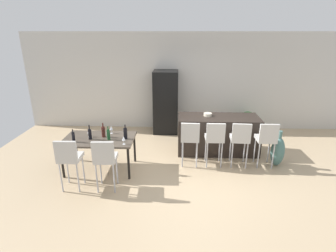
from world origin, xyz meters
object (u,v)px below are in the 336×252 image
object	(u,v)px
bar_chair_right	(240,137)
wine_bottle_near	(90,134)
wine_bottle_end	(73,137)
bar_chair_middle	(215,137)
refrigerator	(166,102)
wine_bottle_far	(103,132)
wine_bottle_corner	(108,134)
wine_bottle_inner	(125,133)
dining_chair_far	(105,157)
fruit_bowl	(208,114)
floor_vase	(278,151)
bar_chair_left	(190,137)
dining_chair_near	(69,157)
wine_glass_left	(111,128)
wine_glass_middle	(124,139)
kitchen_island	(218,134)
dining_table	(99,141)
wine_glass_right	(89,131)
potted_plant	(247,120)
bar_chair_far	(267,138)

from	to	relation	value
bar_chair_right	wine_bottle_near	size ratio (longest dim) A/B	3.31
wine_bottle_end	bar_chair_middle	bearing A→B (deg)	9.07
refrigerator	wine_bottle_far	bearing A→B (deg)	-117.89
wine_bottle_end	wine_bottle_corner	bearing A→B (deg)	12.36
wine_bottle_inner	dining_chair_far	bearing A→B (deg)	-106.74
fruit_bowl	floor_vase	xyz separation A→B (m)	(1.52, -0.78, -0.61)
bar_chair_left	dining_chair_near	bearing A→B (deg)	-155.01
dining_chair_far	wine_glass_left	distance (m)	1.13
wine_bottle_end	wine_glass_middle	distance (m)	1.06
wine_bottle_inner	wine_bottle_end	bearing A→B (deg)	-169.06
kitchen_island	wine_bottle_near	world-z (taller)	wine_bottle_near
floor_vase	bar_chair_middle	bearing A→B (deg)	-177.09
dining_chair_near	floor_vase	distance (m)	4.44
wine_bottle_end	dining_chair_far	bearing A→B (deg)	-36.79
wine_bottle_far	floor_vase	world-z (taller)	wine_bottle_far
kitchen_island	wine_bottle_near	size ratio (longest dim) A/B	6.24
dining_table	wine_glass_right	distance (m)	0.31
bar_chair_right	wine_bottle_far	distance (m)	2.99
bar_chair_left	dining_chair_near	xyz separation A→B (m)	(-2.30, -1.07, 0.00)
kitchen_island	fruit_bowl	size ratio (longest dim) A/B	9.69
bar_chair_middle	dining_chair_near	size ratio (longest dim) A/B	1.00
bar_chair_right	wine_bottle_end	xyz separation A→B (m)	(-3.52, -0.47, 0.15)
dining_chair_far	floor_vase	distance (m)	3.80
bar_chair_middle	potted_plant	world-z (taller)	bar_chair_middle
bar_chair_far	floor_vase	size ratio (longest dim) A/B	1.26
wine_glass_middle	dining_chair_near	bearing A→B (deg)	-151.24
dining_chair_far	kitchen_island	bearing A→B (deg)	38.30
wine_glass_left	potted_plant	distance (m)	4.18
wine_glass_right	refrigerator	bearing A→B (deg)	56.47
wine_glass_middle	potted_plant	size ratio (longest dim) A/B	0.27
dining_chair_far	refrigerator	world-z (taller)	refrigerator
fruit_bowl	potted_plant	xyz separation A→B (m)	(1.35, 1.30, -0.57)
wine_bottle_corner	wine_bottle_near	size ratio (longest dim) A/B	0.91
bar_chair_far	refrigerator	bearing A→B (deg)	136.81
bar_chair_far	wine_bottle_end	bearing A→B (deg)	-173.41
wine_glass_right	refrigerator	size ratio (longest dim) A/B	0.09
wine_bottle_far	wine_glass_middle	size ratio (longest dim) A/B	1.81
bar_chair_middle	bar_chair_left	bearing A→B (deg)	179.99
wine_glass_middle	potted_plant	distance (m)	4.20
bar_chair_far	wine_bottle_far	size ratio (longest dim) A/B	3.34
wine_bottle_corner	fruit_bowl	xyz separation A→B (m)	(2.20, 1.18, 0.10)
wine_bottle_corner	refrigerator	size ratio (longest dim) A/B	0.16
dining_chair_far	wine_glass_right	world-z (taller)	dining_chair_far
bar_chair_left	dining_chair_far	bearing A→B (deg)	-146.56
bar_chair_left	wine_bottle_corner	size ratio (longest dim) A/B	3.62
wine_bottle_inner	dining_chair_near	bearing A→B (deg)	-138.93
dining_chair_near	dining_table	bearing A→B (deg)	67.62
wine_bottle_corner	refrigerator	xyz separation A→B (m)	(1.09, 2.49, 0.07)
wine_glass_right	bar_chair_left	bearing A→B (deg)	4.59
dining_chair_near	floor_vase	xyz separation A→B (m)	(4.28, 1.14, -0.35)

